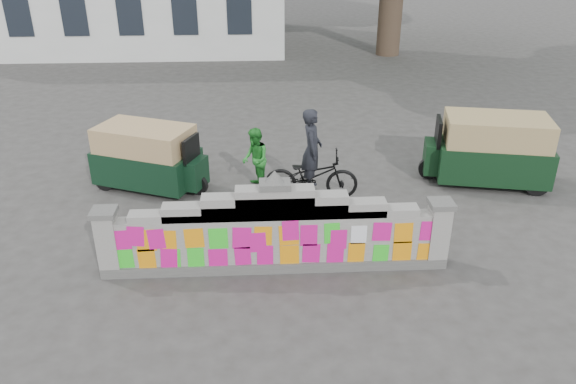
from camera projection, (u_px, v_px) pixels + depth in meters
name	position (u px, v px, depth m)	size (l,w,h in m)	color
ground	(276.00, 268.00, 10.57)	(100.00, 100.00, 0.00)	#383533
parapet_wall	(275.00, 234.00, 10.23)	(6.48, 0.44, 2.01)	#4C4C49
cyclist_bike	(311.00, 176.00, 12.98)	(0.75, 2.16, 1.13)	black
cyclist_rider	(312.00, 160.00, 12.80)	(0.70, 0.46, 1.92)	black
pedestrian	(255.00, 160.00, 13.33)	(0.74, 0.58, 1.53)	#268D2C
rickshaw_left	(149.00, 156.00, 13.42)	(2.85, 2.10, 1.53)	black
rickshaw_right	(491.00, 149.00, 13.63)	(3.14, 1.93, 1.69)	black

